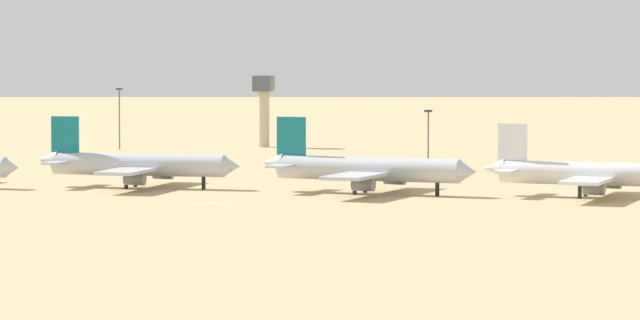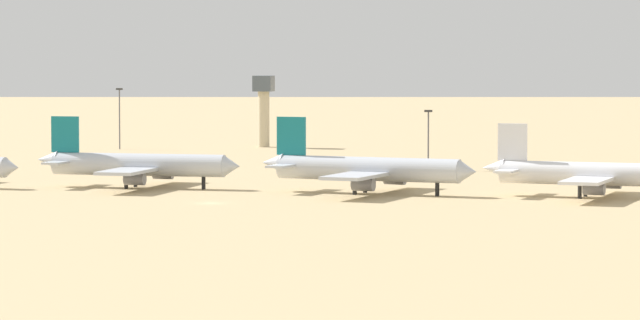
% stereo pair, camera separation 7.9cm
% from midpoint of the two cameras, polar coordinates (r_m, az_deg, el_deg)
% --- Properties ---
extents(ground, '(4000.00, 4000.00, 0.00)m').
position_cam_midpoint_polar(ground, '(329.74, -3.40, -1.35)').
color(ground, tan).
extents(ridge_far_west, '(335.86, 204.30, 73.83)m').
position_cam_midpoint_polar(ridge_far_west, '(1453.69, -8.37, 3.89)').
color(ridge_far_west, slate).
rests_on(ridge_far_west, ground).
extents(ridge_west, '(310.66, 201.13, 83.98)m').
position_cam_midpoint_polar(ridge_west, '(1402.33, 8.94, 4.10)').
color(ridge_west, slate).
rests_on(ridge_west, ground).
extents(parked_jet_teal_2, '(42.60, 35.75, 14.08)m').
position_cam_midpoint_polar(parked_jet_teal_2, '(365.72, -5.70, -0.15)').
color(parked_jet_teal_2, silver).
rests_on(parked_jet_teal_2, ground).
extents(parked_jet_teal_3, '(43.66, 37.25, 14.47)m').
position_cam_midpoint_polar(parked_jet_teal_3, '(349.61, 1.45, -0.28)').
color(parked_jet_teal_3, silver).
rests_on(parked_jet_teal_3, ground).
extents(parked_jet_white_4, '(41.18, 34.95, 13.61)m').
position_cam_midpoint_polar(parked_jet_white_4, '(344.25, 8.35, -0.43)').
color(parked_jet_white_4, white).
rests_on(parked_jet_white_4, ground).
extents(control_tower, '(5.20, 5.20, 19.83)m').
position_cam_midpoint_polar(control_tower, '(510.43, -1.75, 1.75)').
color(control_tower, '#C6B793').
rests_on(control_tower, ground).
extents(light_pole_west, '(1.80, 0.50, 13.58)m').
position_cam_midpoint_polar(light_pole_west, '(418.69, 3.38, 0.79)').
color(light_pole_west, '#59595E').
rests_on(light_pole_west, ground).
extents(light_pole_mid, '(1.80, 0.50, 16.62)m').
position_cam_midpoint_polar(light_pole_mid, '(502.46, -6.23, 1.42)').
color(light_pole_mid, '#59595E').
rests_on(light_pole_mid, ground).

